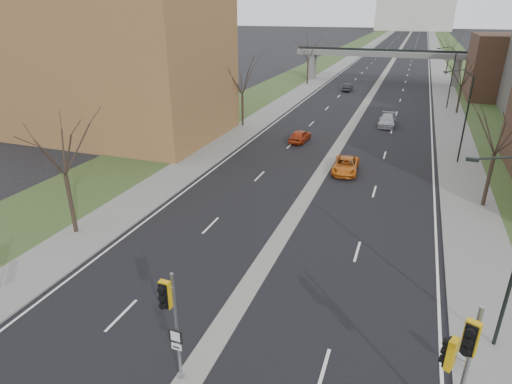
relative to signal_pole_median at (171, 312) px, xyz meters
The scene contains 25 objects.
ground 3.56m from the signal_pole_median, 57.41° to the left, with size 700.00×700.00×0.00m, color black.
road_surface 150.65m from the signal_pole_median, 89.85° to the left, with size 20.00×600.00×0.01m, color black.
median_strip 150.65m from the signal_pole_median, 89.85° to the left, with size 1.20×600.00×0.02m, color gray.
sidewalk_right 151.16m from the signal_pole_median, 85.30° to the left, with size 4.00×600.00×0.12m, color gray.
sidewalk_left 151.10m from the signal_pole_median, 94.41° to the left, with size 4.00×600.00×0.12m, color gray.
grass_verge_right 151.77m from the signal_pole_median, 83.04° to the left, with size 8.00×600.00×0.10m, color #314821.
grass_verge_left 151.68m from the signal_pole_median, 96.67° to the left, with size 8.00×600.00×0.10m, color #314821.
apartment_building 40.61m from the signal_pole_median, 129.91° to the left, with size 25.00×16.00×22.00m, color #9A663D.
pedestrian_bridge 80.63m from the signal_pole_median, 89.72° to the left, with size 34.00×3.00×6.45m.
capitol 320.97m from the signal_pole_median, 89.93° to the left, with size 48.00×42.00×55.75m.
streetlight_near 13.61m from the signal_pole_median, 30.16° to the left, with size 2.61×0.20×8.70m.
streetlight_mid 34.72m from the signal_pole_median, 70.76° to the left, with size 2.61×0.20×8.70m.
streetlight_far 59.81m from the signal_pole_median, 79.01° to the left, with size 2.61×0.20×8.70m.
tree_left_a 15.59m from the signal_pole_median, 145.66° to the left, with size 7.20×7.20×9.40m.
tree_left_b 40.71m from the signal_pole_median, 108.08° to the left, with size 6.75×6.75×8.81m.
tree_left_c 73.79m from the signal_pole_median, 99.85° to the left, with size 7.65×7.65×9.99m.
tree_right_a 26.47m from the signal_pole_median, 59.37° to the left, with size 7.20×7.20×9.40m.
tree_right_b 57.25m from the signal_pole_median, 76.46° to the left, with size 6.30×6.30×8.22m.
tree_right_c 96.61m from the signal_pole_median, 82.03° to the left, with size 7.65×7.65×9.99m.
signal_pole_median is the anchor object (origin of this frame).
signal_pole_right 10.01m from the signal_pole_median, ahead, with size 0.91×1.26×5.48m.
car_left_near 34.72m from the signal_pole_median, 96.61° to the left, with size 1.62×4.04×1.38m, color #A43312.
car_left_far 68.55m from the signal_pole_median, 93.40° to the left, with size 1.36×3.90×1.28m, color black.
car_right_near 26.63m from the signal_pole_median, 84.82° to the left, with size 2.17×4.70×1.31m, color #CC6515.
car_right_mid 45.29m from the signal_pole_median, 84.14° to the left, with size 1.98×4.86×1.41m, color #B5B5BD.
Camera 1 is at (6.97, -11.49, 13.83)m, focal length 30.00 mm.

